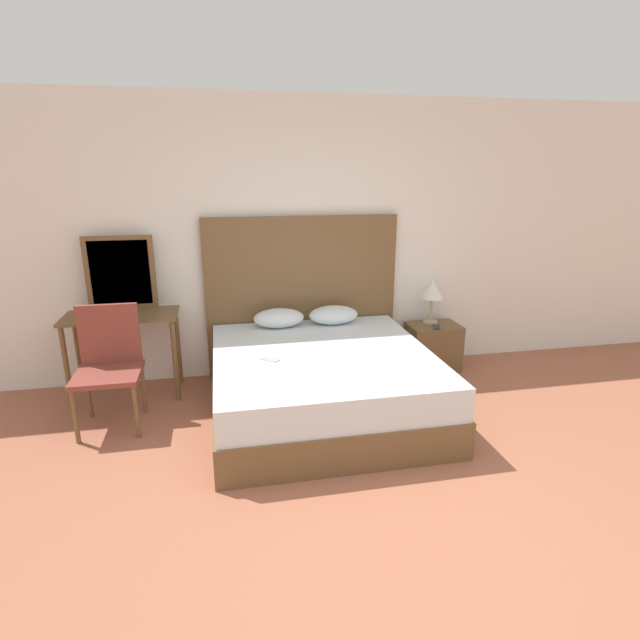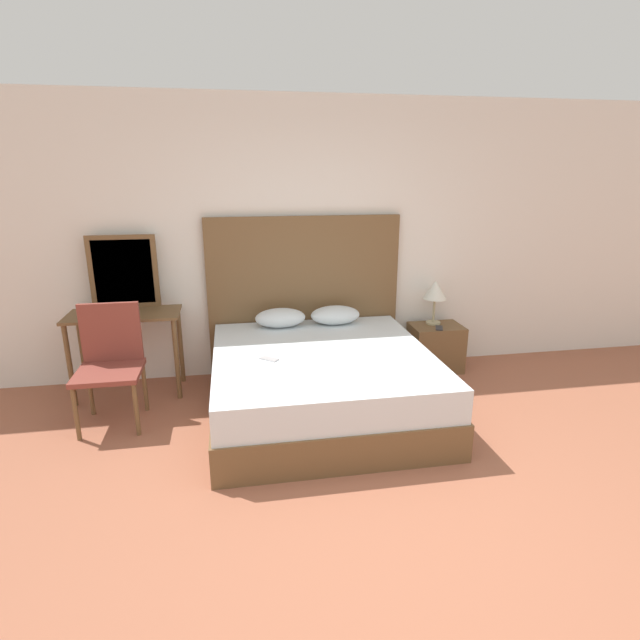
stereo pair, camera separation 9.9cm
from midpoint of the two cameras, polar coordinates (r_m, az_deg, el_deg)
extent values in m
plane|color=#9E5B42|center=(3.07, 8.78, -24.58)|extent=(16.00, 16.00, 0.00)
cube|color=white|center=(5.02, -1.46, 9.12)|extent=(10.00, 0.06, 2.70)
cube|color=brown|center=(4.34, -0.40, -8.76)|extent=(1.83, 1.92, 0.30)
cube|color=silver|center=(4.23, -0.41, -5.33)|extent=(1.79, 1.88, 0.26)
cube|color=brown|center=(5.04, -2.59, 2.73)|extent=(1.92, 0.05, 1.59)
ellipsoid|color=silver|center=(4.83, -5.32, 0.22)|extent=(0.49, 0.30, 0.18)
ellipsoid|color=silver|center=(4.91, 0.97, 0.58)|extent=(0.49, 0.30, 0.18)
cube|color=#B7B7BC|center=(4.03, -6.44, -4.50)|extent=(0.16, 0.15, 0.01)
cube|color=brown|center=(5.36, 12.23, -3.00)|extent=(0.52, 0.38, 0.48)
cylinder|color=tan|center=(5.34, 11.96, -0.20)|extent=(0.15, 0.15, 0.02)
cylinder|color=tan|center=(5.30, 12.05, 1.18)|extent=(0.02, 0.02, 0.25)
cone|color=silver|center=(5.25, 12.19, 3.49)|extent=(0.25, 0.25, 0.19)
cube|color=#232328|center=(5.19, 12.64, -0.79)|extent=(0.12, 0.17, 0.01)
cube|color=brown|center=(4.81, -22.35, 0.44)|extent=(0.98, 0.47, 0.02)
cylinder|color=brown|center=(4.86, -27.49, -4.94)|extent=(0.04, 0.04, 0.76)
cylinder|color=brown|center=(4.68, -16.79, -4.49)|extent=(0.04, 0.04, 0.76)
cylinder|color=brown|center=(5.21, -26.38, -3.38)|extent=(0.04, 0.04, 0.76)
cylinder|color=brown|center=(5.05, -16.44, -2.90)|extent=(0.04, 0.04, 0.76)
cube|color=brown|center=(4.94, -22.38, 5.02)|extent=(0.61, 0.03, 0.68)
cube|color=#B2BCC6|center=(4.93, -22.39, 5.00)|extent=(0.52, 0.01, 0.59)
cube|color=brown|center=(4.34, -23.70, -5.75)|extent=(0.50, 0.49, 0.04)
cube|color=brown|center=(4.47, -23.54, -1.45)|extent=(0.48, 0.04, 0.50)
cylinder|color=brown|center=(4.30, -26.81, -9.89)|extent=(0.04, 0.04, 0.44)
cylinder|color=brown|center=(4.20, -20.90, -9.77)|extent=(0.04, 0.04, 0.44)
cylinder|color=brown|center=(4.68, -25.50, -7.57)|extent=(0.04, 0.04, 0.44)
cylinder|color=brown|center=(4.59, -20.10, -7.40)|extent=(0.04, 0.04, 0.44)
camera|label=1|loc=(0.05, -90.68, -0.20)|focal=28.00mm
camera|label=2|loc=(0.05, 89.32, 0.20)|focal=28.00mm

